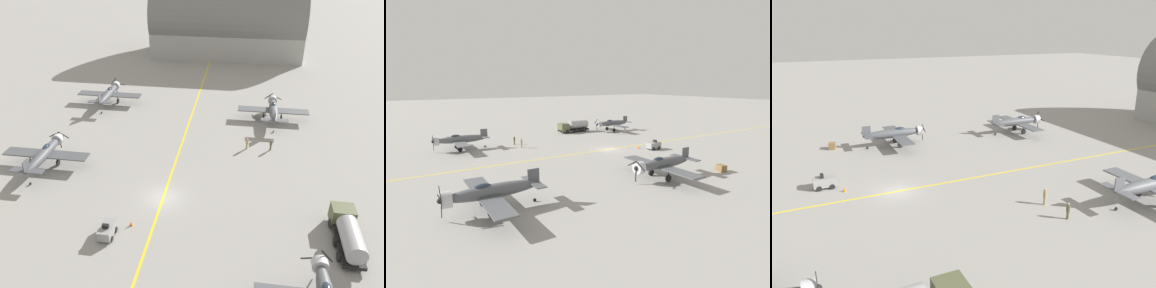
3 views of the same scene
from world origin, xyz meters
The scene contains 11 objects.
ground_plane centered at (0.00, 0.00, 0.00)m, with size 400.00×400.00×0.00m, color gray.
taxiway_stripe centered at (0.00, 0.00, 0.00)m, with size 0.30×160.00×0.01m, color yellow.
airplane_mid_left centered at (-17.63, 4.69, 2.01)m, with size 12.00×9.98×3.65m.
airplane_far_left centered at (-16.14, 26.75, 2.01)m, with size 12.00×9.98×3.65m.
airplane_far_right centered at (14.14, 23.96, 2.01)m, with size 12.00×9.98×3.65m.
fuel_tanker centered at (20.69, -4.73, 1.51)m, with size 2.67×8.00×2.98m.
tow_tractor centered at (-4.54, -7.30, 0.79)m, with size 1.57×2.60×1.79m.
ground_crew_walking centered at (9.94, 13.49, 1.01)m, with size 0.40×0.40×1.85m.
ground_crew_inspecting centered at (13.48, 13.63, 0.95)m, with size 0.38×0.38×1.75m.
traffic_cone centered at (-2.48, -5.40, 0.28)m, with size 0.36×0.36×0.55m, color orange.
hangar centered at (3.55, 62.40, 7.80)m, with size 37.69×16.27×17.61m.
Camera 1 is at (8.91, -35.79, 28.86)m, focal length 35.00 mm.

